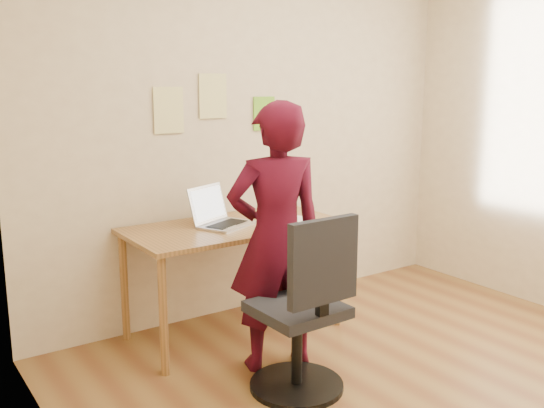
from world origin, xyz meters
TOP-DOWN VIEW (x-y plane):
  - room at (0.00, 0.00)m, footprint 3.58×3.58m
  - desk at (-0.41, 1.38)m, footprint 1.40×0.70m
  - laptop at (-0.49, 1.42)m, footprint 0.44×0.42m
  - paper_sheet at (-0.00, 1.34)m, footprint 0.30×0.36m
  - phone at (-0.17, 1.17)m, footprint 0.12×0.13m
  - wall_note_left at (-0.68, 1.74)m, footprint 0.21×0.00m
  - wall_note_mid at (-0.35, 1.74)m, footprint 0.21×0.00m
  - wall_note_right at (0.07, 1.74)m, footprint 0.18×0.00m
  - office_chair at (-0.53, 0.47)m, footprint 0.52×0.52m
  - person at (-0.46, 0.82)m, footprint 0.65×0.52m

SIDE VIEW (x-z plane):
  - office_chair at x=-0.53m, z-range -0.07..0.92m
  - desk at x=-0.41m, z-range 0.28..1.02m
  - paper_sheet at x=0.00m, z-range 0.74..0.74m
  - phone at x=-0.17m, z-range 0.74..0.75m
  - person at x=-0.46m, z-range 0.00..1.56m
  - laptop at x=-0.49m, z-range 0.67..0.92m
  - room at x=0.00m, z-range -0.04..2.74m
  - wall_note_right at x=0.07m, z-range 1.31..1.55m
  - wall_note_left at x=-0.68m, z-range 1.32..1.62m
  - wall_note_mid at x=-0.35m, z-range 1.41..1.71m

